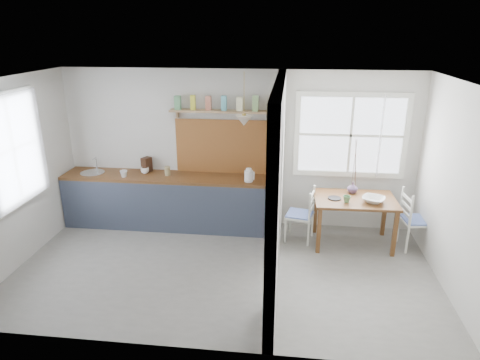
# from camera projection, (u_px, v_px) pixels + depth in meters

# --- Properties ---
(floor) EXTENTS (5.80, 3.20, 0.01)m
(floor) POSITION_uv_depth(u_px,v_px,m) (224.00, 269.00, 6.01)
(floor) COLOR gray
(floor) RESTS_ON ground
(ceiling) EXTENTS (5.80, 3.20, 0.01)m
(ceiling) POSITION_uv_depth(u_px,v_px,m) (221.00, 81.00, 5.13)
(ceiling) COLOR beige
(ceiling) RESTS_ON walls
(walls) EXTENTS (5.81, 3.21, 2.60)m
(walls) POSITION_uv_depth(u_px,v_px,m) (223.00, 182.00, 5.57)
(walls) COLOR beige
(walls) RESTS_ON floor
(partition) EXTENTS (0.12, 3.20, 2.60)m
(partition) POSITION_uv_depth(u_px,v_px,m) (277.00, 172.00, 5.50)
(partition) COLOR beige
(partition) RESTS_ON floor
(kitchen_window) EXTENTS (0.10, 1.16, 1.50)m
(kitchen_window) POSITION_uv_depth(u_px,v_px,m) (13.00, 149.00, 5.77)
(kitchen_window) COLOR white
(kitchen_window) RESTS_ON walls
(nook_window) EXTENTS (1.76, 0.10, 1.30)m
(nook_window) POSITION_uv_depth(u_px,v_px,m) (351.00, 135.00, 6.73)
(nook_window) COLOR white
(nook_window) RESTS_ON walls
(counter) EXTENTS (3.50, 0.60, 0.90)m
(counter) POSITION_uv_depth(u_px,v_px,m) (170.00, 200.00, 7.22)
(counter) COLOR brown
(counter) RESTS_ON floor
(sink) EXTENTS (0.40, 0.40, 0.02)m
(sink) POSITION_uv_depth(u_px,v_px,m) (92.00, 173.00, 7.19)
(sink) COLOR silver
(sink) RESTS_ON counter
(backsplash) EXTENTS (1.65, 0.03, 0.90)m
(backsplash) POSITION_uv_depth(u_px,v_px,m) (225.00, 147.00, 7.05)
(backsplash) COLOR #99642E
(backsplash) RESTS_ON walls
(shelf) EXTENTS (1.75, 0.20, 0.21)m
(shelf) POSITION_uv_depth(u_px,v_px,m) (224.00, 108.00, 6.75)
(shelf) COLOR tan
(shelf) RESTS_ON walls
(pendant_lamp) EXTENTS (0.26, 0.26, 0.16)m
(pendant_lamp) POSITION_uv_depth(u_px,v_px,m) (244.00, 121.00, 6.43)
(pendant_lamp) COLOR silver
(pendant_lamp) RESTS_ON ceiling
(utensil_rail) EXTENTS (0.02, 0.50, 0.02)m
(utensil_rail) POSITION_uv_depth(u_px,v_px,m) (273.00, 154.00, 6.29)
(utensil_rail) COLOR silver
(utensil_rail) RESTS_ON partition
(dining_table) EXTENTS (1.23, 0.84, 0.76)m
(dining_table) POSITION_uv_depth(u_px,v_px,m) (353.00, 221.00, 6.60)
(dining_table) COLOR brown
(dining_table) RESTS_ON floor
(chair_left) EXTENTS (0.48, 0.48, 0.88)m
(chair_left) POSITION_uv_depth(u_px,v_px,m) (300.00, 214.00, 6.71)
(chair_left) COLOR silver
(chair_left) RESTS_ON floor
(chair_right) EXTENTS (0.47, 0.47, 0.93)m
(chair_right) POSITION_uv_depth(u_px,v_px,m) (417.00, 220.00, 6.46)
(chair_right) COLOR silver
(chair_right) RESTS_ON floor
(kettle) EXTENTS (0.21, 0.18, 0.22)m
(kettle) POSITION_uv_depth(u_px,v_px,m) (249.00, 175.00, 6.74)
(kettle) COLOR white
(kettle) RESTS_ON counter
(mug_a) EXTENTS (0.13, 0.13, 0.11)m
(mug_a) POSITION_uv_depth(u_px,v_px,m) (124.00, 174.00, 6.96)
(mug_a) COLOR white
(mug_a) RESTS_ON counter
(mug_b) EXTENTS (0.17, 0.17, 0.11)m
(mug_b) POSITION_uv_depth(u_px,v_px,m) (145.00, 170.00, 7.13)
(mug_b) COLOR white
(mug_b) RESTS_ON counter
(knife_block) EXTENTS (0.17, 0.19, 0.25)m
(knife_block) POSITION_uv_depth(u_px,v_px,m) (147.00, 165.00, 7.19)
(knife_block) COLOR #362216
(knife_block) RESTS_ON counter
(jar) EXTENTS (0.11, 0.11, 0.15)m
(jar) POSITION_uv_depth(u_px,v_px,m) (167.00, 171.00, 7.03)
(jar) COLOR #9B8B5C
(jar) RESTS_ON counter
(towel_magenta) EXTENTS (0.02, 0.03, 0.55)m
(towel_magenta) POSITION_uv_depth(u_px,v_px,m) (269.00, 224.00, 6.76)
(towel_magenta) COLOR #C12074
(towel_magenta) RESTS_ON counter
(towel_orange) EXTENTS (0.02, 0.03, 0.52)m
(towel_orange) POSITION_uv_depth(u_px,v_px,m) (269.00, 226.00, 6.74)
(towel_orange) COLOR orange
(towel_orange) RESTS_ON counter
(bowl) EXTENTS (0.43, 0.43, 0.08)m
(bowl) POSITION_uv_depth(u_px,v_px,m) (373.00, 200.00, 6.32)
(bowl) COLOR silver
(bowl) RESTS_ON dining_table
(table_cup) EXTENTS (0.14, 0.14, 0.10)m
(table_cup) POSITION_uv_depth(u_px,v_px,m) (347.00, 199.00, 6.31)
(table_cup) COLOR #518150
(table_cup) RESTS_ON dining_table
(plate) EXTENTS (0.25, 0.25, 0.02)m
(plate) POSITION_uv_depth(u_px,v_px,m) (334.00, 198.00, 6.46)
(plate) COLOR black
(plate) RESTS_ON dining_table
(vase) EXTENTS (0.20, 0.20, 0.17)m
(vase) POSITION_uv_depth(u_px,v_px,m) (352.00, 188.00, 6.67)
(vase) COLOR #564063
(vase) RESTS_ON dining_table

